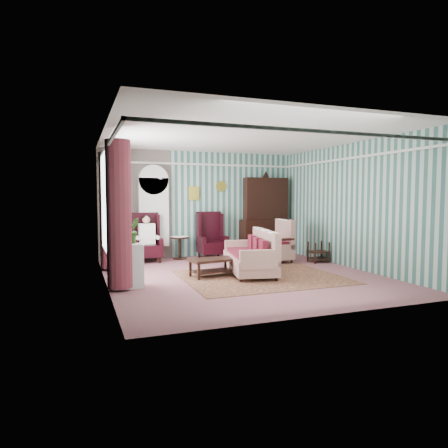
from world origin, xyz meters
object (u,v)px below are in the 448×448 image
object	(u,v)px
bookcase	(153,217)
wingback_right	(212,235)
dresser_hutch	(266,213)
wingback_left	(147,238)
sofa	(250,253)
floral_armchair	(273,241)
seated_woman	(147,239)
nest_table	(318,252)
round_side_table	(180,248)
plant_stand	(128,266)
coffee_table	(213,268)

from	to	relation	value
bookcase	wingback_right	bearing A→B (deg)	-14.57
dresser_hutch	wingback_left	world-z (taller)	dresser_hutch
sofa	floral_armchair	world-z (taller)	floral_armchair
seated_woman	nest_table	world-z (taller)	seated_woman
round_side_table	plant_stand	world-z (taller)	plant_stand
wingback_right	sofa	xyz separation A→B (m)	(0.07, -2.32, -0.17)
dresser_hutch	sofa	bearing A→B (deg)	-122.94
seated_woman	floral_armchair	bearing A→B (deg)	-21.05
plant_stand	wingback_left	bearing A→B (deg)	73.78
dresser_hutch	coffee_table	bearing A→B (deg)	-134.00
wingback_left	plant_stand	size ratio (longest dim) A/B	1.56
bookcase	floral_armchair	bearing A→B (deg)	-29.33
sofa	plant_stand	bearing A→B (deg)	110.56
seated_woman	nest_table	xyz separation A→B (m)	(4.07, -1.55, -0.32)
plant_stand	bookcase	bearing A→B (deg)	71.51
nest_table	floral_armchair	size ratio (longest dim) A/B	0.50
wingback_left	sofa	world-z (taller)	wingback_left
bookcase	dresser_hutch	size ratio (longest dim) A/B	0.95
plant_stand	seated_woman	bearing A→B (deg)	73.78
seated_woman	sofa	distance (m)	2.95
wingback_right	sofa	distance (m)	2.32
round_side_table	nest_table	size ratio (longest dim) A/B	1.11
wingback_right	seated_woman	xyz separation A→B (m)	(-1.75, 0.00, -0.04)
dresser_hutch	sofa	size ratio (longest dim) A/B	1.24
round_side_table	nest_table	bearing A→B (deg)	-28.20
wingback_right	coffee_table	distance (m)	2.51
wingback_left	nest_table	xyz separation A→B (m)	(4.07, -1.55, -0.35)
bookcase	sofa	distance (m)	3.20
bookcase	plant_stand	distance (m)	3.39
floral_armchair	coffee_table	bearing A→B (deg)	119.16
wingback_left	wingback_right	bearing A→B (deg)	0.00
bookcase	wingback_right	distance (m)	1.63
dresser_hutch	nest_table	size ratio (longest dim) A/B	4.37
dresser_hutch	seated_woman	size ratio (longest dim) A/B	2.00
plant_stand	coffee_table	distance (m)	1.83
bookcase	plant_stand	bearing A→B (deg)	-108.49
round_side_table	wingback_right	bearing A→B (deg)	-10.01
seated_woman	wingback_left	bearing A→B (deg)	0.00
bookcase	round_side_table	size ratio (longest dim) A/B	3.73
dresser_hutch	sofa	xyz separation A→B (m)	(-1.68, -2.59, -0.72)
wingback_right	dresser_hutch	bearing A→B (deg)	8.77
bookcase	sofa	xyz separation A→B (m)	(1.57, -2.71, -0.66)
plant_stand	coffee_table	size ratio (longest dim) A/B	0.84
nest_table	coffee_table	bearing A→B (deg)	-165.62
dresser_hutch	coffee_table	world-z (taller)	dresser_hutch
seated_woman	bookcase	bearing A→B (deg)	57.34
bookcase	round_side_table	world-z (taller)	bookcase
wingback_left	seated_woman	world-z (taller)	wingback_left
round_side_table	sofa	xyz separation A→B (m)	(0.92, -2.47, 0.16)
wingback_right	nest_table	world-z (taller)	wingback_right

